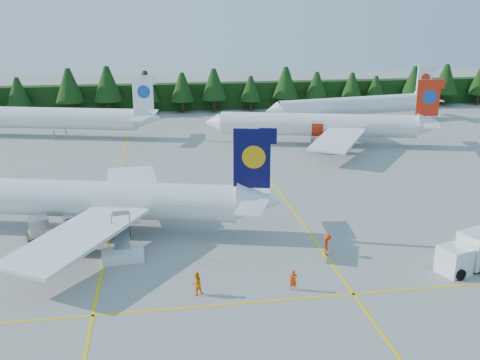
{
  "coord_description": "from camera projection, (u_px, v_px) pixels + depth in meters",
  "views": [
    {
      "loc": [
        -8.74,
        -41.67,
        21.12
      ],
      "look_at": [
        0.15,
        14.31,
        3.5
      ],
      "focal_mm": 40.0,
      "sensor_mm": 36.0,
      "label": 1
    }
  ],
  "objects": [
    {
      "name": "crew_c",
      "position": [
        327.0,
        245.0,
        48.71
      ],
      "size": [
        0.76,
        0.95,
        2.01
      ],
      "primitive_type": "imported",
      "rotation": [
        0.0,
        0.0,
        1.31
      ],
      "color": "#F53205",
      "rests_on": "ground"
    },
    {
      "name": "airliner_far_right",
      "position": [
        346.0,
        106.0,
        107.57
      ],
      "size": [
        37.2,
        9.87,
        10.9
      ],
      "rotation": [
        0.0,
        0.0,
        0.18
      ],
      "color": "white",
      "rests_on": "ground"
    },
    {
      "name": "crew_a",
      "position": [
        293.0,
        280.0,
        42.58
      ],
      "size": [
        0.64,
        0.43,
        1.71
      ],
      "primitive_type": "imported",
      "rotation": [
        0.0,
        0.0,
        0.04
      ],
      "color": "#FF3C05",
      "rests_on": "ground"
    },
    {
      "name": "treeline_hedge",
      "position": [
        193.0,
        96.0,
        123.32
      ],
      "size": [
        220.0,
        4.0,
        6.0
      ],
      "primitive_type": "cube",
      "color": "black",
      "rests_on": "ground"
    },
    {
      "name": "service_truck",
      "position": [
        473.0,
        251.0,
        46.09
      ],
      "size": [
        6.93,
        4.27,
        3.15
      ],
      "rotation": [
        0.0,
        0.0,
        0.32
      ],
      "color": "white",
      "rests_on": "ground"
    },
    {
      "name": "taxi_stripe_a",
      "position": [
        115.0,
        200.0,
        63.64
      ],
      "size": [
        0.25,
        120.0,
        0.01
      ],
      "primitive_type": "cube",
      "color": "yellow",
      "rests_on": "ground"
    },
    {
      "name": "airstairs",
      "position": [
        123.0,
        252.0,
        47.96
      ],
      "size": [
        3.82,
        5.18,
        3.33
      ],
      "rotation": [
        0.0,
        0.0,
        0.07
      ],
      "color": "white",
      "rests_on": "ground"
    },
    {
      "name": "uld_pair",
      "position": [
        56.0,
        226.0,
        52.35
      ],
      "size": [
        6.16,
        2.99,
        1.92
      ],
      "rotation": [
        0.0,
        0.0,
        0.3
      ],
      "color": "#303627",
      "rests_on": "ground"
    },
    {
      "name": "airliner_far_left",
      "position": [
        43.0,
        118.0,
        95.33
      ],
      "size": [
        37.39,
        12.65,
        11.1
      ],
      "rotation": [
        0.0,
        0.0,
        -0.26
      ],
      "color": "white",
      "rests_on": "ground"
    },
    {
      "name": "airliner_red",
      "position": [
        313.0,
        125.0,
        89.53
      ],
      "size": [
        37.5,
        30.45,
        11.13
      ],
      "rotation": [
        0.0,
        0.0,
        -0.26
      ],
      "color": "white",
      "rests_on": "ground"
    },
    {
      "name": "taxi_stripe_cross",
      "position": [
        279.0,
        300.0,
        41.22
      ],
      "size": [
        80.0,
        0.25,
        0.01
      ],
      "primitive_type": "cube",
      "color": "yellow",
      "rests_on": "ground"
    },
    {
      "name": "taxi_stripe_b",
      "position": [
        279.0,
        191.0,
        66.64
      ],
      "size": [
        0.25,
        120.0,
        0.01
      ],
      "primitive_type": "cube",
      "color": "yellow",
      "rests_on": "ground"
    },
    {
      "name": "ground",
      "position": [
        264.0,
        266.0,
        46.88
      ],
      "size": [
        320.0,
        320.0,
        0.0
      ],
      "primitive_type": "plane",
      "color": "gray",
      "rests_on": "ground"
    },
    {
      "name": "airliner_navy",
      "position": [
        76.0,
        199.0,
        53.87
      ],
      "size": [
        36.7,
        29.81,
        10.89
      ],
      "rotation": [
        0.0,
        0.0,
        -0.26
      ],
      "color": "white",
      "rests_on": "ground"
    },
    {
      "name": "crew_b",
      "position": [
        196.0,
        283.0,
        41.84
      ],
      "size": [
        1.14,
        1.04,
        1.9
      ],
      "primitive_type": "imported",
      "rotation": [
        0.0,
        0.0,
        3.57
      ],
      "color": "orange",
      "rests_on": "ground"
    }
  ]
}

